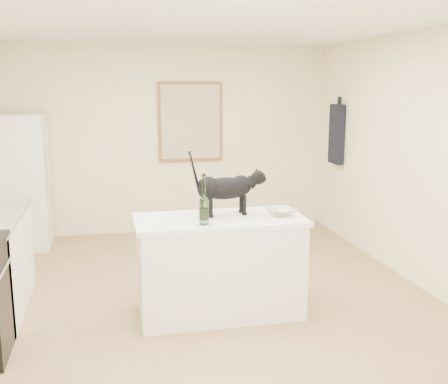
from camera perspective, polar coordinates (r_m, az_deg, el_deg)
floor at (r=5.20m, az=-2.01°, el=-11.94°), size 5.50×5.50×0.00m
ceiling at (r=4.81m, az=-2.24°, el=17.85°), size 5.50×5.50×0.00m
wall_back at (r=7.54m, az=-5.86°, el=5.54°), size 4.50×0.00×4.50m
wall_front at (r=2.26m, az=10.56°, el=-8.40°), size 4.50×0.00×4.50m
wall_right at (r=5.68m, az=20.86°, el=2.96°), size 0.00×5.50×5.50m
island_base at (r=4.88m, az=-0.45°, el=-8.11°), size 1.44×0.67×0.86m
island_top at (r=4.75m, az=-0.46°, el=-2.98°), size 1.50×0.70×0.04m
fridge at (r=7.24m, az=-20.94°, el=1.01°), size 0.68×0.68×1.70m
artwork_frame at (r=7.53m, az=-3.59°, el=7.48°), size 0.90×0.03×1.10m
artwork_canvas at (r=7.51m, az=-3.57°, el=7.47°), size 0.82×0.00×1.02m
hanging_garment at (r=7.43m, az=11.89°, el=6.05°), size 0.08×0.34×0.80m
black_cat at (r=4.78m, az=0.13°, el=0.09°), size 0.65×0.25×0.44m
wine_bottle at (r=4.47m, az=-2.14°, el=-1.11°), size 0.11×0.11×0.38m
glass_bowl at (r=4.83m, az=6.14°, el=-2.17°), size 0.31×0.31×0.06m
fridge_paper at (r=7.18m, az=-18.43°, el=5.25°), size 0.05×0.15×0.21m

